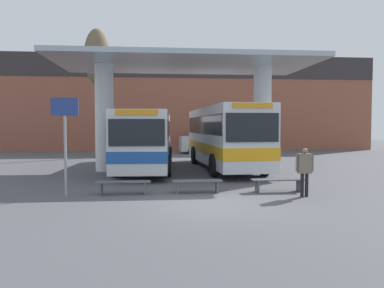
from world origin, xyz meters
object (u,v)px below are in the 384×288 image
info_sign_platform (65,127)px  pedestrian_waiting (305,167)px  parked_car_street (206,141)px  waiting_bench_mid_platform (278,182)px  transit_bus_left_bay (147,138)px  waiting_bench_far_platform (197,183)px  transit_bus_center_bay (224,135)px  waiting_bench_near_pillar (123,184)px  poplar_tree_behind_left (97,59)px

info_sign_platform → pedestrian_waiting: 8.18m
parked_car_street → pedestrian_waiting: bearing=-91.6°
waiting_bench_mid_platform → transit_bus_left_bay: bearing=120.9°
waiting_bench_far_platform → parked_car_street: bearing=81.4°
transit_bus_left_bay → transit_bus_center_bay: transit_bus_center_bay is taller
pedestrian_waiting → parked_car_street: 20.57m
waiting_bench_near_pillar → waiting_bench_mid_platform: bearing=0.0°
waiting_bench_mid_platform → info_sign_platform: 7.72m
pedestrian_waiting → waiting_bench_near_pillar: bearing=177.1°
parked_car_street → transit_bus_left_bay: bearing=-116.6°
pedestrian_waiting → parked_car_street: size_ratio=0.34×
transit_bus_left_bay → info_sign_platform: bearing=75.6°
transit_bus_left_bay → parked_car_street: bearing=-110.9°
waiting_bench_far_platform → poplar_tree_behind_left: bearing=110.4°
waiting_bench_mid_platform → pedestrian_waiting: size_ratio=1.19×
transit_bus_center_bay → waiting_bench_near_pillar: (-4.89, -7.45, -1.54)m
transit_bus_center_bay → info_sign_platform: transit_bus_center_bay is taller
transit_bus_left_bay → poplar_tree_behind_left: 10.20m
waiting_bench_near_pillar → info_sign_platform: 2.77m
waiting_bench_far_platform → poplar_tree_behind_left: size_ratio=0.18×
waiting_bench_near_pillar → info_sign_platform: size_ratio=0.57×
info_sign_platform → waiting_bench_mid_platform: bearing=1.1°
info_sign_platform → waiting_bench_near_pillar: bearing=4.3°
pedestrian_waiting → poplar_tree_behind_left: bearing=125.7°
transit_bus_center_bay → waiting_bench_near_pillar: 9.04m
poplar_tree_behind_left → transit_bus_left_bay: bearing=-62.7°
waiting_bench_far_platform → info_sign_platform: size_ratio=0.53×
waiting_bench_near_pillar → poplar_tree_behind_left: bearing=101.7°
transit_bus_center_bay → parked_car_street: 12.15m
waiting_bench_mid_platform → parked_car_street: (0.01, 19.56, 0.71)m
waiting_bench_far_platform → pedestrian_waiting: (3.52, -1.00, 0.65)m
transit_bus_left_bay → waiting_bench_near_pillar: (-0.63, -8.22, -1.38)m
pedestrian_waiting → info_sign_platform: bearing=-179.6°
transit_bus_left_bay → waiting_bench_mid_platform: transit_bus_left_bay is taller
waiting_bench_mid_platform → info_sign_platform: size_ratio=0.58×
transit_bus_left_bay → waiting_bench_mid_platform: 9.67m
waiting_bench_near_pillar → transit_bus_left_bay: bearing=85.6°
transit_bus_center_bay → waiting_bench_mid_platform: size_ratio=5.52×
poplar_tree_behind_left → parked_car_street: poplar_tree_behind_left is taller
waiting_bench_near_pillar → waiting_bench_far_platform: same height
waiting_bench_far_platform → parked_car_street: (2.96, 19.56, 0.71)m
parked_car_street → waiting_bench_far_platform: bearing=-101.8°
transit_bus_center_bay → pedestrian_waiting: size_ratio=6.56×
transit_bus_left_bay → waiting_bench_far_platform: (1.96, -8.22, -1.38)m
waiting_bench_near_pillar → waiting_bench_mid_platform: size_ratio=0.98×
waiting_bench_far_platform → info_sign_platform: (-4.50, -0.14, 2.01)m
poplar_tree_behind_left → waiting_bench_mid_platform: bearing=-60.8°
info_sign_platform → parked_car_street: (7.46, 19.70, -1.30)m
waiting_bench_near_pillar → info_sign_platform: bearing=-175.7°
transit_bus_center_bay → poplar_tree_behind_left: (-8.15, 8.29, 5.52)m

